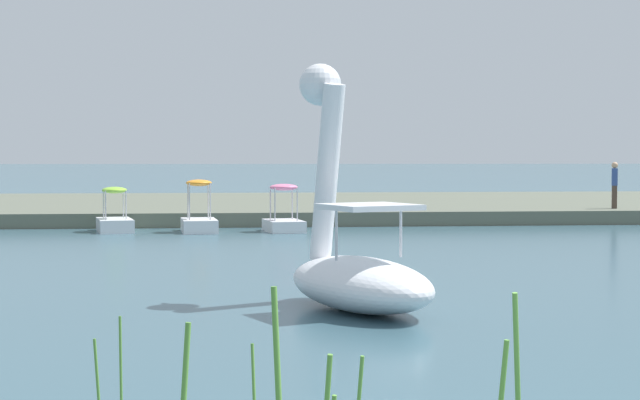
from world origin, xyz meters
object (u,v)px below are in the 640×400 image
at_px(pedal_boat_pink, 284,218).
at_px(pedal_boat_orange, 199,218).
at_px(person_on_path, 615,184).
at_px(swan_boat, 355,258).
at_px(pedal_boat_lime, 115,219).

xyz_separation_m(pedal_boat_pink, pedal_boat_orange, (-2.57, 0.08, 0.01)).
bearing_deg(pedal_boat_orange, person_on_path, 12.40).
bearing_deg(swan_boat, pedal_boat_pink, 90.38).
bearing_deg(pedal_boat_orange, swan_boat, -80.20).
relative_size(swan_boat, pedal_boat_orange, 1.88).
bearing_deg(pedal_boat_pink, pedal_boat_lime, 174.56).
relative_size(swan_boat, pedal_boat_lime, 1.75).
height_order(pedal_boat_pink, pedal_boat_lime, pedal_boat_pink).
height_order(swan_boat, pedal_boat_orange, swan_boat).
distance_m(pedal_boat_pink, pedal_boat_orange, 2.57).
height_order(swan_boat, person_on_path, swan_boat).
bearing_deg(swan_boat, person_on_path, 57.88).
bearing_deg(pedal_boat_lime, person_on_path, 9.22).
relative_size(pedal_boat_orange, pedal_boat_lime, 0.93).
bearing_deg(swan_boat, pedal_boat_orange, 99.80).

